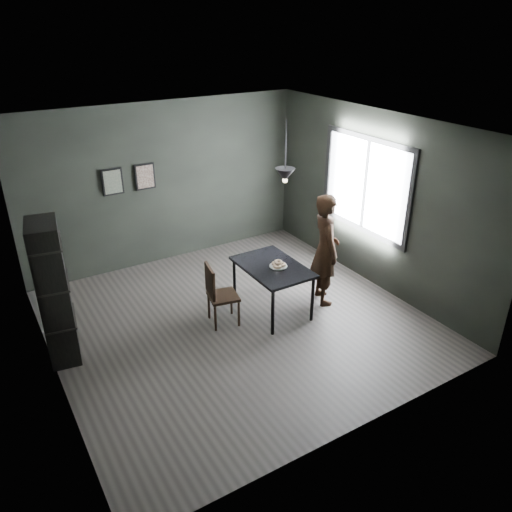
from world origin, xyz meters
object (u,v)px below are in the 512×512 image
cafe_table (272,271)px  pendant_lamp (285,175)px  white_plate (278,266)px  woman (325,249)px  shelf_unit (54,293)px  wood_chair (217,291)px

cafe_table → pendant_lamp: 1.41m
white_plate → woman: (0.79, -0.08, 0.11)m
cafe_table → shelf_unit: size_ratio=0.64×
pendant_lamp → shelf_unit: bearing=173.2°
shelf_unit → wood_chair: bearing=-1.2°
white_plate → shelf_unit: (-2.97, 0.55, 0.18)m
cafe_table → white_plate: bearing=-55.2°
shelf_unit → white_plate: bearing=-1.4°
woman → cafe_table: bearing=98.6°
cafe_table → wood_chair: bearing=173.3°
white_plate → wood_chair: 0.95m
pendant_lamp → wood_chair: bearing=180.0°
cafe_table → woman: woman is taller
woman → wood_chair: woman is taller
woman → wood_chair: (-1.70, 0.26, -0.34)m
white_plate → shelf_unit: size_ratio=0.12×
cafe_table → shelf_unit: (-2.92, 0.48, 0.27)m
woman → wood_chair: size_ratio=1.87×
wood_chair → pendant_lamp: size_ratio=1.08×
white_plate → woman: size_ratio=0.13×
wood_chair → shelf_unit: bearing=-179.3°
cafe_table → pendant_lamp: size_ratio=1.39×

